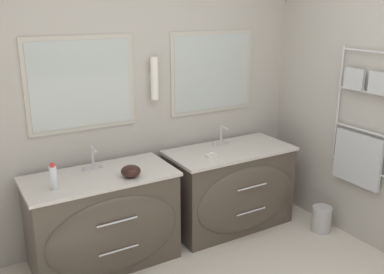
% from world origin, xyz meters
% --- Properties ---
extents(wall_back, '(4.81, 0.15, 2.60)m').
position_xyz_m(wall_back, '(0.00, 1.76, 1.31)').
color(wall_back, '#B2ADA3').
rests_on(wall_back, ground_plane).
extents(wall_right, '(0.13, 3.60, 2.60)m').
position_xyz_m(wall_right, '(1.63, 0.78, 1.29)').
color(wall_right, '#B2ADA3').
rests_on(wall_right, ground_plane).
extents(vanity_left, '(1.17, 0.64, 0.77)m').
position_xyz_m(vanity_left, '(-0.50, 1.37, 0.39)').
color(vanity_left, '#4C4238').
rests_on(vanity_left, ground_plane).
extents(vanity_right, '(1.17, 0.64, 0.77)m').
position_xyz_m(vanity_right, '(0.75, 1.37, 0.39)').
color(vanity_right, '#4C4238').
rests_on(vanity_right, ground_plane).
extents(faucet_left, '(0.17, 0.12, 0.19)m').
position_xyz_m(faucet_left, '(-0.50, 1.55, 0.86)').
color(faucet_left, silver).
rests_on(faucet_left, vanity_left).
extents(faucet_right, '(0.17, 0.12, 0.19)m').
position_xyz_m(faucet_right, '(0.75, 1.55, 0.86)').
color(faucet_right, silver).
rests_on(faucet_right, vanity_right).
extents(toiletry_bottle, '(0.05, 0.05, 0.20)m').
position_xyz_m(toiletry_bottle, '(-0.87, 1.31, 0.86)').
color(toiletry_bottle, silver).
rests_on(toiletry_bottle, vanity_left).
extents(amenity_bowl, '(0.15, 0.15, 0.09)m').
position_xyz_m(amenity_bowl, '(-0.30, 1.25, 0.81)').
color(amenity_bowl, black).
rests_on(amenity_bowl, vanity_left).
extents(soap_dish, '(0.10, 0.07, 0.04)m').
position_xyz_m(soap_dish, '(0.48, 1.31, 0.79)').
color(soap_dish, white).
rests_on(soap_dish, vanity_right).
extents(waste_bin, '(0.18, 0.18, 0.24)m').
position_xyz_m(waste_bin, '(1.42, 0.86, 0.13)').
color(waste_bin, '#B7B7BC').
rests_on(waste_bin, ground_plane).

